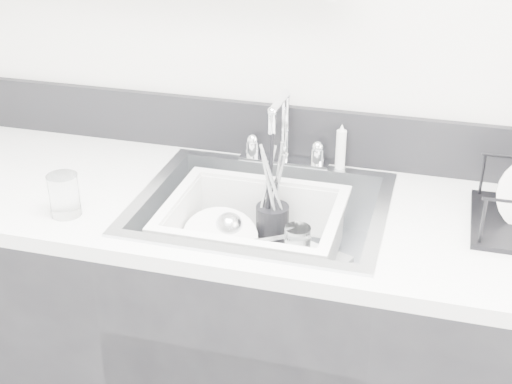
% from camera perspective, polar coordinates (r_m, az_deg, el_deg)
% --- Properties ---
extents(counter_run, '(3.20, 0.62, 0.92)m').
position_cam_1_polar(counter_run, '(2.09, 0.38, -12.16)').
color(counter_run, black).
rests_on(counter_run, ground).
extents(backsplash, '(3.20, 0.02, 0.16)m').
position_cam_1_polar(backsplash, '(2.06, 2.61, 4.78)').
color(backsplash, black).
rests_on(backsplash, counter_run).
extents(sink, '(0.64, 0.52, 0.20)m').
position_cam_1_polar(sink, '(1.88, 0.41, -3.40)').
color(sink, silver).
rests_on(sink, counter_run).
extents(faucet, '(0.26, 0.18, 0.23)m').
position_cam_1_polar(faucet, '(2.02, 2.26, 3.71)').
color(faucet, silver).
rests_on(faucet, counter_run).
extents(side_sprayer, '(0.03, 0.03, 0.14)m').
position_cam_1_polar(side_sprayer, '(2.00, 6.80, 3.56)').
color(side_sprayer, silver).
rests_on(side_sprayer, counter_run).
extents(wash_tub, '(0.55, 0.51, 0.18)m').
position_cam_1_polar(wash_tub, '(1.85, -0.22, -3.48)').
color(wash_tub, silver).
rests_on(wash_tub, sink).
extents(plate_stack, '(0.24, 0.24, 0.10)m').
position_cam_1_polar(plate_stack, '(1.90, -2.60, -4.36)').
color(plate_stack, white).
rests_on(plate_stack, wash_tub).
extents(utensil_cup, '(0.09, 0.09, 0.30)m').
position_cam_1_polar(utensil_cup, '(1.93, 1.31, -2.41)').
color(utensil_cup, black).
rests_on(utensil_cup, wash_tub).
extents(ladle, '(0.30, 0.27, 0.08)m').
position_cam_1_polar(ladle, '(1.87, -0.87, -4.22)').
color(ladle, silver).
rests_on(ladle, wash_tub).
extents(tumbler_in_tub, '(0.07, 0.07, 0.10)m').
position_cam_1_polar(tumbler_in_tub, '(1.86, 3.33, -4.19)').
color(tumbler_in_tub, white).
rests_on(tumbler_in_tub, wash_tub).
extents(tumbler_counter, '(0.09, 0.09, 0.11)m').
position_cam_1_polar(tumbler_counter, '(1.82, -15.09, -0.24)').
color(tumbler_counter, white).
rests_on(tumbler_counter, counter_run).
extents(bowl_small, '(0.12, 0.12, 0.03)m').
position_cam_1_polar(bowl_small, '(1.84, 2.56, -5.87)').
color(bowl_small, white).
rests_on(bowl_small, wash_tub).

